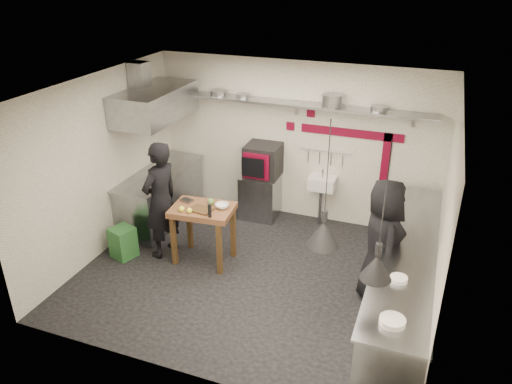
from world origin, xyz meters
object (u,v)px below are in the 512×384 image
(chef_left, at_px, (161,200))
(prep_table, at_px, (204,234))
(combi_oven, at_px, (263,161))
(green_bin, at_px, (123,242))
(chef_right, at_px, (382,242))
(oven_stand, at_px, (260,196))

(chef_left, bearing_deg, prep_table, 108.30)
(combi_oven, height_order, green_bin, combi_oven)
(chef_right, bearing_deg, combi_oven, 31.22)
(chef_left, bearing_deg, green_bin, -46.36)
(prep_table, relative_size, chef_left, 0.49)
(oven_stand, xyz_separation_m, green_bin, (-1.55, -2.04, -0.15))
(prep_table, distance_m, chef_right, 2.69)
(combi_oven, distance_m, chef_left, 2.03)
(combi_oven, relative_size, chef_right, 0.33)
(combi_oven, distance_m, prep_table, 1.84)
(green_bin, xyz_separation_m, chef_right, (3.90, 0.34, 0.64))
(chef_right, bearing_deg, oven_stand, 31.91)
(prep_table, xyz_separation_m, chef_right, (2.65, -0.02, 0.43))
(green_bin, bearing_deg, oven_stand, 52.75)
(combi_oven, relative_size, prep_table, 0.64)
(combi_oven, height_order, chef_left, chef_left)
(combi_oven, height_order, prep_table, combi_oven)
(oven_stand, distance_m, chef_right, 2.94)
(prep_table, height_order, chef_left, chef_left)
(oven_stand, distance_m, chef_left, 2.07)
(green_bin, distance_m, prep_table, 1.31)
(green_bin, height_order, prep_table, prep_table)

